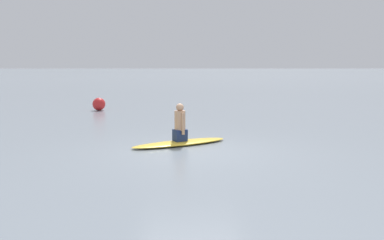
% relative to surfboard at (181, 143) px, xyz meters
% --- Properties ---
extents(ground_plane, '(400.00, 400.00, 0.00)m').
position_rel_surfboard_xyz_m(ground_plane, '(0.29, -0.88, -0.05)').
color(ground_plane, gray).
extents(surfboard, '(2.73, 1.99, 0.11)m').
position_rel_surfboard_xyz_m(surfboard, '(0.00, 0.00, 0.00)').
color(surfboard, gold).
rests_on(surfboard, ground).
extents(person_paddler, '(0.42, 0.42, 1.00)m').
position_rel_surfboard_xyz_m(person_paddler, '(0.00, 0.00, 0.51)').
color(person_paddler, navy).
rests_on(person_paddler, surfboard).
extents(buoy_marker, '(0.59, 0.59, 0.59)m').
position_rel_surfboard_xyz_m(buoy_marker, '(-3.99, 8.53, 0.24)').
color(buoy_marker, red).
rests_on(buoy_marker, ground).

